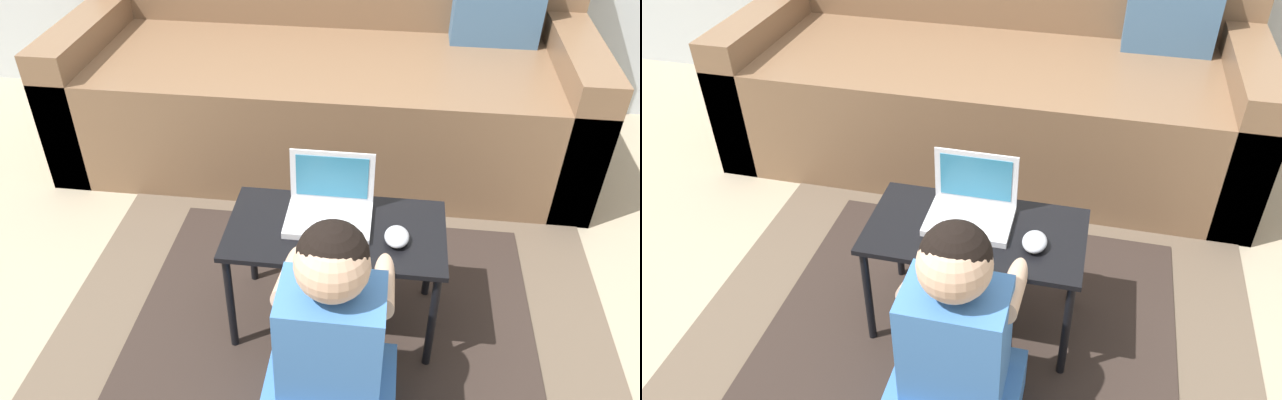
% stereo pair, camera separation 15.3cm
% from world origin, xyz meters
% --- Properties ---
extents(ground_plane, '(16.00, 16.00, 0.00)m').
position_xyz_m(ground_plane, '(0.00, 0.00, 0.00)').
color(ground_plane, gray).
extents(area_rug, '(1.75, 1.91, 0.01)m').
position_xyz_m(area_rug, '(0.10, -0.22, 0.00)').
color(area_rug, brown).
rests_on(area_rug, ground_plane).
extents(couch, '(2.16, 0.92, 0.90)m').
position_xyz_m(couch, '(-0.04, 1.05, 0.31)').
color(couch, brown).
rests_on(couch, ground_plane).
extents(laptop_desk, '(0.63, 0.34, 0.38)m').
position_xyz_m(laptop_desk, '(0.10, -0.04, 0.33)').
color(laptop_desk, black).
rests_on(laptop_desk, ground_plane).
extents(laptop, '(0.25, 0.18, 0.19)m').
position_xyz_m(laptop, '(0.08, 0.00, 0.41)').
color(laptop, silver).
rests_on(laptop, laptop_desk).
extents(computer_mouse, '(0.07, 0.09, 0.04)m').
position_xyz_m(computer_mouse, '(0.28, -0.08, 0.40)').
color(computer_mouse, '#B2B7C1').
rests_on(computer_mouse, laptop_desk).
extents(person_seated, '(0.34, 0.43, 0.67)m').
position_xyz_m(person_seated, '(0.13, -0.39, 0.30)').
color(person_seated, '#3D70B2').
rests_on(person_seated, ground_plane).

